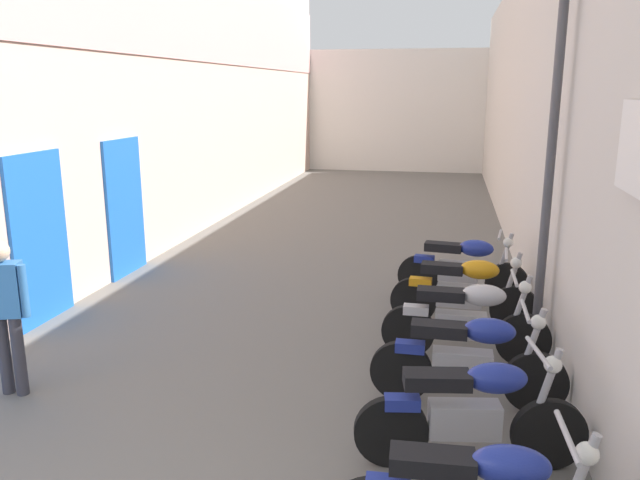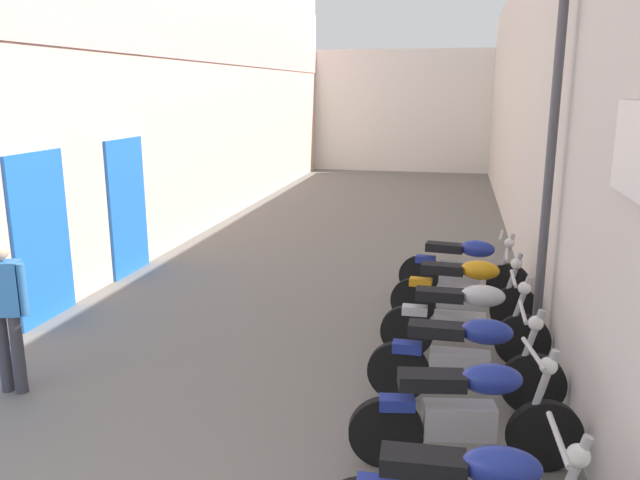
{
  "view_description": "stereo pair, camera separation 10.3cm",
  "coord_description": "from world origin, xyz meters",
  "px_view_note": "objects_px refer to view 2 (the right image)",
  "views": [
    {
      "loc": [
        1.94,
        -1.32,
        2.97
      ],
      "look_at": [
        0.4,
        6.25,
        1.1
      ],
      "focal_mm": 35.16,
      "sensor_mm": 36.0,
      "label": 1
    },
    {
      "loc": [
        2.04,
        -1.3,
        2.97
      ],
      "look_at": [
        0.4,
        6.25,
        1.1
      ],
      "focal_mm": 35.16,
      "sensor_mm": 36.0,
      "label": 2
    }
  ],
  "objects_px": {
    "motorcycle_sixth": "(465,290)",
    "motorcycle_third": "(467,411)",
    "motorcycle_seventh": "(464,267)",
    "motorcycle_fourth": "(466,358)",
    "street_lamp": "(544,126)",
    "pedestrian_mid_alley": "(5,305)",
    "motorcycle_fifth": "(465,319)"
  },
  "relations": [
    {
      "from": "motorcycle_sixth",
      "to": "motorcycle_third",
      "type": "bearing_deg",
      "value": -90.0
    },
    {
      "from": "motorcycle_sixth",
      "to": "motorcycle_seventh",
      "type": "height_order",
      "value": "same"
    },
    {
      "from": "motorcycle_fourth",
      "to": "motorcycle_sixth",
      "type": "distance_m",
      "value": 2.08
    },
    {
      "from": "motorcycle_seventh",
      "to": "street_lamp",
      "type": "height_order",
      "value": "street_lamp"
    },
    {
      "from": "motorcycle_fourth",
      "to": "pedestrian_mid_alley",
      "type": "bearing_deg",
      "value": -171.71
    },
    {
      "from": "motorcycle_third",
      "to": "street_lamp",
      "type": "distance_m",
      "value": 3.26
    },
    {
      "from": "motorcycle_fifth",
      "to": "pedestrian_mid_alley",
      "type": "distance_m",
      "value": 4.75
    },
    {
      "from": "motorcycle_sixth",
      "to": "motorcycle_seventh",
      "type": "distance_m",
      "value": 1.1
    },
    {
      "from": "motorcycle_sixth",
      "to": "pedestrian_mid_alley",
      "type": "bearing_deg",
      "value": -148.34
    },
    {
      "from": "motorcycle_fourth",
      "to": "motorcycle_sixth",
      "type": "bearing_deg",
      "value": 90.0
    },
    {
      "from": "motorcycle_fourth",
      "to": "motorcycle_sixth",
      "type": "xyz_separation_m",
      "value": [
        -0.0,
        2.08,
        0.0
      ]
    },
    {
      "from": "motorcycle_fourth",
      "to": "motorcycle_sixth",
      "type": "relative_size",
      "value": 1.0
    },
    {
      "from": "motorcycle_fourth",
      "to": "motorcycle_seventh",
      "type": "distance_m",
      "value": 3.18
    },
    {
      "from": "motorcycle_third",
      "to": "motorcycle_sixth",
      "type": "xyz_separation_m",
      "value": [
        0.0,
        3.1,
        0.0
      ]
    },
    {
      "from": "motorcycle_fifth",
      "to": "motorcycle_sixth",
      "type": "relative_size",
      "value": 1.0
    },
    {
      "from": "motorcycle_fourth",
      "to": "motorcycle_seventh",
      "type": "height_order",
      "value": "same"
    },
    {
      "from": "motorcycle_third",
      "to": "street_lamp",
      "type": "bearing_deg",
      "value": 73.87
    },
    {
      "from": "motorcycle_third",
      "to": "motorcycle_fifth",
      "type": "bearing_deg",
      "value": 90.0
    },
    {
      "from": "motorcycle_third",
      "to": "motorcycle_fourth",
      "type": "height_order",
      "value": "same"
    },
    {
      "from": "motorcycle_fourth",
      "to": "motorcycle_seventh",
      "type": "bearing_deg",
      "value": 90.0
    },
    {
      "from": "motorcycle_fourth",
      "to": "pedestrian_mid_alley",
      "type": "xyz_separation_m",
      "value": [
        -4.42,
        -0.64,
        0.42
      ]
    },
    {
      "from": "pedestrian_mid_alley",
      "to": "street_lamp",
      "type": "bearing_deg",
      "value": 21.6
    },
    {
      "from": "motorcycle_third",
      "to": "motorcycle_seventh",
      "type": "relative_size",
      "value": 1.0
    },
    {
      "from": "motorcycle_third",
      "to": "motorcycle_fourth",
      "type": "xyz_separation_m",
      "value": [
        0.0,
        1.02,
        0.0
      ]
    },
    {
      "from": "motorcycle_third",
      "to": "motorcycle_fifth",
      "type": "height_order",
      "value": "same"
    },
    {
      "from": "motorcycle_fourth",
      "to": "pedestrian_mid_alley",
      "type": "distance_m",
      "value": 4.48
    },
    {
      "from": "motorcycle_third",
      "to": "street_lamp",
      "type": "xyz_separation_m",
      "value": [
        0.7,
        2.4,
        2.08
      ]
    },
    {
      "from": "motorcycle_third",
      "to": "pedestrian_mid_alley",
      "type": "height_order",
      "value": "pedestrian_mid_alley"
    },
    {
      "from": "motorcycle_fifth",
      "to": "motorcycle_seventh",
      "type": "distance_m",
      "value": 2.13
    },
    {
      "from": "pedestrian_mid_alley",
      "to": "street_lamp",
      "type": "xyz_separation_m",
      "value": [
        5.11,
        2.02,
        1.67
      ]
    },
    {
      "from": "motorcycle_fifth",
      "to": "motorcycle_sixth",
      "type": "height_order",
      "value": "same"
    },
    {
      "from": "motorcycle_sixth",
      "to": "motorcycle_seventh",
      "type": "relative_size",
      "value": 1.0
    }
  ]
}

